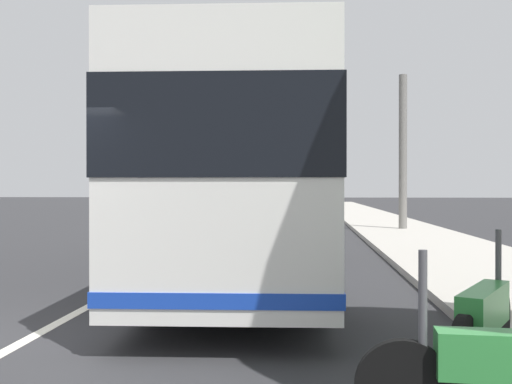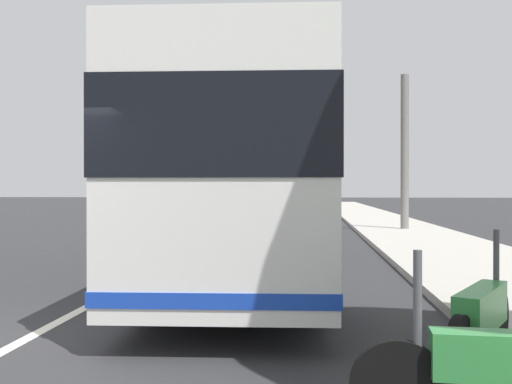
# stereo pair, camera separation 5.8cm
# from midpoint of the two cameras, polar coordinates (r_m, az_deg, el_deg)

# --- Properties ---
(ground_plane) EXTENTS (220.00, 220.00, 0.00)m
(ground_plane) POSITION_cam_midpoint_polar(r_m,az_deg,el_deg) (7.24, -21.43, -13.29)
(ground_plane) COLOR #2D2D30
(sidewalk_curb) EXTENTS (110.00, 3.60, 0.14)m
(sidewalk_curb) POSITION_cam_midpoint_polar(r_m,az_deg,el_deg) (16.78, 17.83, -5.28)
(sidewalk_curb) COLOR #B2ADA3
(sidewalk_curb) RESTS_ON ground
(lane_divider_line) EXTENTS (110.00, 0.16, 0.01)m
(lane_divider_line) POSITION_cam_midpoint_polar(r_m,az_deg,el_deg) (16.68, -5.77, -5.53)
(lane_divider_line) COLOR silver
(lane_divider_line) RESTS_ON ground
(coach_bus) EXTENTS (11.49, 3.03, 3.51)m
(coach_bus) POSITION_cam_midpoint_polar(r_m,az_deg,el_deg) (11.41, -0.61, 1.63)
(coach_bus) COLOR silver
(coach_bus) RESTS_ON ground
(motorcycle_mid_row) EXTENTS (2.01, 1.13, 1.29)m
(motorcycle_mid_row) POSITION_cam_midpoint_polar(r_m,az_deg,el_deg) (5.96, 21.28, -11.40)
(motorcycle_mid_row) COLOR black
(motorcycle_mid_row) RESTS_ON ground
(car_oncoming) EXTENTS (4.66, 1.84, 1.35)m
(car_oncoming) POSITION_cam_midpoint_polar(r_m,az_deg,el_deg) (48.47, 4.51, -0.93)
(car_oncoming) COLOR silver
(car_oncoming) RESTS_ON ground
(car_side_street) EXTENTS (4.40, 1.85, 1.40)m
(car_side_street) POSITION_cam_midpoint_polar(r_m,az_deg,el_deg) (43.93, -2.42, -1.03)
(car_side_street) COLOR #2D7238
(car_side_street) RESTS_ON ground
(car_ahead_same_lane) EXTENTS (4.25, 1.81, 1.40)m
(car_ahead_same_lane) POSITION_cam_midpoint_polar(r_m,az_deg,el_deg) (35.17, -2.90, -1.35)
(car_ahead_same_lane) COLOR navy
(car_ahead_same_lane) RESTS_ON ground
(utility_pole) EXTENTS (0.32, 0.32, 6.19)m
(utility_pole) POSITION_cam_midpoint_polar(r_m,az_deg,el_deg) (23.83, 14.30, 3.65)
(utility_pole) COLOR slate
(utility_pole) RESTS_ON ground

